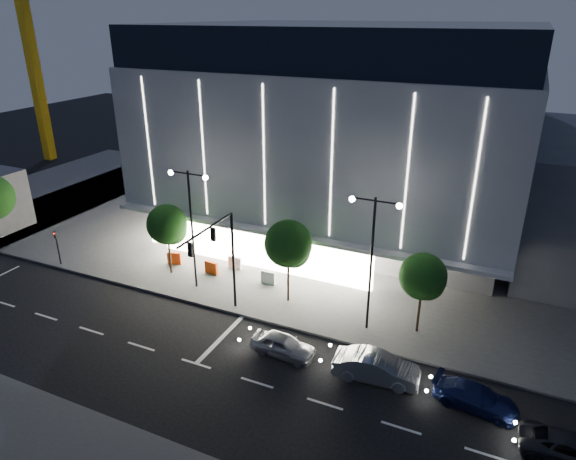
# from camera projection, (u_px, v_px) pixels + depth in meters

# --- Properties ---
(ground) EXTENTS (160.00, 160.00, 0.00)m
(ground) POSITION_uv_depth(u_px,v_px,m) (183.00, 341.00, 31.82)
(ground) COLOR black
(ground) RESTS_ON ground
(sidewalk_museum) EXTENTS (70.00, 40.00, 0.15)m
(sidewalk_museum) POSITION_uv_depth(u_px,v_px,m) (370.00, 221.00, 49.94)
(sidewalk_museum) COLOR #474747
(sidewalk_museum) RESTS_ON ground
(museum) EXTENTS (30.00, 25.80, 18.00)m
(museum) POSITION_uv_depth(u_px,v_px,m) (349.00, 128.00, 45.70)
(museum) COLOR #4C4C51
(museum) RESTS_ON ground
(traffic_mast) EXTENTS (0.33, 5.89, 7.07)m
(traffic_mast) POSITION_uv_depth(u_px,v_px,m) (221.00, 250.00, 32.26)
(traffic_mast) COLOR black
(traffic_mast) RESTS_ON ground
(street_lamp_west) EXTENTS (3.16, 0.36, 9.00)m
(street_lamp_west) POSITION_uv_depth(u_px,v_px,m) (191.00, 213.00, 35.66)
(street_lamp_west) COLOR black
(street_lamp_west) RESTS_ON ground
(street_lamp_east) EXTENTS (3.16, 0.36, 9.00)m
(street_lamp_east) POSITION_uv_depth(u_px,v_px,m) (372.00, 246.00, 30.67)
(street_lamp_east) COLOR black
(street_lamp_east) RESTS_ON ground
(ped_signal_far) EXTENTS (0.22, 0.24, 3.00)m
(ped_signal_far) POSITION_uv_depth(u_px,v_px,m) (57.00, 244.00, 40.60)
(ped_signal_far) COLOR black
(ped_signal_far) RESTS_ON ground
(tree_left) EXTENTS (3.02, 3.02, 5.72)m
(tree_left) POSITION_uv_depth(u_px,v_px,m) (167.00, 226.00, 38.40)
(tree_left) COLOR black
(tree_left) RESTS_ON ground
(tree_mid) EXTENTS (3.25, 3.25, 6.15)m
(tree_mid) POSITION_uv_depth(u_px,v_px,m) (289.00, 246.00, 34.45)
(tree_mid) COLOR black
(tree_mid) RESTS_ON ground
(tree_right) EXTENTS (2.91, 2.91, 5.51)m
(tree_right) POSITION_uv_depth(u_px,v_px,m) (423.00, 279.00, 31.17)
(tree_right) COLOR black
(tree_right) RESTS_ON ground
(car_lead) EXTENTS (4.03, 1.76, 1.35)m
(car_lead) POSITION_uv_depth(u_px,v_px,m) (283.00, 345.00, 30.32)
(car_lead) COLOR #9EA0A5
(car_lead) RESTS_ON ground
(car_second) EXTENTS (4.89, 2.09, 1.57)m
(car_second) POSITION_uv_depth(u_px,v_px,m) (376.00, 367.00, 28.25)
(car_second) COLOR #A6AAAE
(car_second) RESTS_ON ground
(car_third) EXTENTS (4.47, 2.27, 1.24)m
(car_third) POSITION_uv_depth(u_px,v_px,m) (476.00, 397.00, 26.29)
(car_third) COLOR #141D4E
(car_third) RESTS_ON ground
(car_fourth) EXTENTS (4.45, 2.14, 1.22)m
(car_fourth) POSITION_uv_depth(u_px,v_px,m) (570.00, 448.00, 23.24)
(car_fourth) COLOR #28282C
(car_fourth) RESTS_ON ground
(barrier_a) EXTENTS (1.13, 0.56, 1.00)m
(barrier_a) POSITION_uv_depth(u_px,v_px,m) (174.00, 258.00, 41.08)
(barrier_a) COLOR #E83C0C
(barrier_a) RESTS_ON sidewalk_museum
(barrier_b) EXTENTS (1.11, 0.27, 1.00)m
(barrier_b) POSITION_uv_depth(u_px,v_px,m) (235.00, 263.00, 40.35)
(barrier_b) COLOR silver
(barrier_b) RESTS_ON sidewalk_museum
(barrier_c) EXTENTS (1.12, 0.33, 1.00)m
(barrier_c) POSITION_uv_depth(u_px,v_px,m) (211.00, 268.00, 39.56)
(barrier_c) COLOR #DD410C
(barrier_c) RESTS_ON sidewalk_museum
(barrier_d) EXTENTS (1.11, 0.30, 1.00)m
(barrier_d) POSITION_uv_depth(u_px,v_px,m) (268.00, 277.00, 38.12)
(barrier_d) COLOR silver
(barrier_d) RESTS_ON sidewalk_museum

